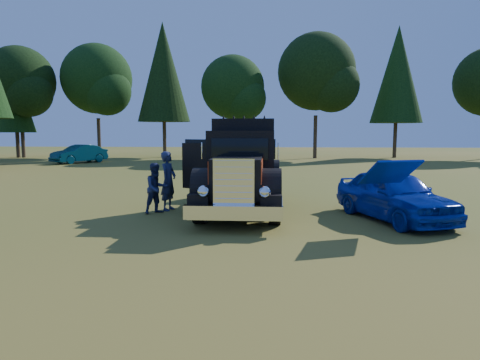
% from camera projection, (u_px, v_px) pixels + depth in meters
% --- Properties ---
extents(ground, '(120.00, 120.00, 0.00)m').
position_uv_depth(ground, '(279.00, 222.00, 12.26)').
color(ground, '#445A1A').
rests_on(ground, ground).
extents(treeline, '(72.10, 24.04, 13.84)m').
position_uv_depth(treeline, '(241.00, 75.00, 38.82)').
color(treeline, '#2D2116').
rests_on(treeline, ground).
extents(diamond_t_truck, '(3.27, 7.16, 3.00)m').
position_uv_depth(diamond_t_truck, '(242.00, 172.00, 13.91)').
color(diamond_t_truck, black).
rests_on(diamond_t_truck, ground).
extents(hotrod_coupe, '(3.09, 4.63, 1.89)m').
position_uv_depth(hotrod_coupe, '(394.00, 195.00, 12.42)').
color(hotrod_coupe, '#0722A1').
rests_on(hotrod_coupe, ground).
extents(spectator_near, '(0.60, 0.79, 1.93)m').
position_uv_depth(spectator_near, '(168.00, 181.00, 13.98)').
color(spectator_near, '#20234C').
rests_on(spectator_near, ground).
extents(spectator_far, '(0.98, 0.98, 1.60)m').
position_uv_depth(spectator_far, '(156.00, 188.00, 13.45)').
color(spectator_far, '#1C2741').
rests_on(spectator_far, ground).
extents(distant_teal_car, '(3.70, 4.75, 1.51)m').
position_uv_depth(distant_teal_car, '(79.00, 154.00, 35.24)').
color(distant_teal_car, '#08352F').
rests_on(distant_teal_car, ground).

